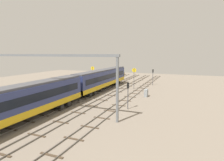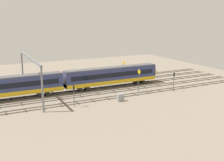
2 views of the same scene
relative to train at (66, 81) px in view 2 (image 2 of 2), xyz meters
name	(u,v)px [view 2 (image 2 of 2)]	position (x,y,z in m)	size (l,w,h in m)	color
ground_plane	(99,88)	(8.23, 0.00, -2.66)	(91.11, 91.11, 0.00)	gray
track_near_foreground	(115,97)	(8.23, -8.50, -2.59)	(75.11, 2.40, 0.16)	#59544C
track_second_near	(106,92)	(8.23, -4.25, -2.59)	(75.11, 2.40, 0.16)	#59544C
track_with_train	(99,88)	(8.23, 0.00, -2.60)	(75.11, 2.40, 0.16)	#59544C
track_second_far	(92,84)	(8.23, 4.25, -2.59)	(75.11, 2.40, 0.16)	#59544C
track_far_background	(86,81)	(8.23, 8.50, -2.60)	(75.11, 2.40, 0.16)	#59544C
train	(66,81)	(0.00, 0.00, 0.00)	(50.40, 3.24, 4.80)	navy
overhead_gantry	(30,66)	(-7.68, -0.07, 4.12)	(0.40, 22.43, 8.74)	slate
speed_sign_near_foreground	(124,67)	(18.78, 6.59, 0.79)	(0.14, 1.09, 5.10)	#4C4C51
speed_sign_mid_trackside	(139,77)	(15.33, -6.86, 0.85)	(0.14, 1.05, 5.25)	#4C4C51
signal_light_trackside_approach	(74,93)	(-1.65, -10.54, 0.16)	(0.31, 0.32, 4.28)	#4C4C51
signal_light_trackside_departure	(174,79)	(22.77, -10.23, 0.28)	(0.31, 0.32, 4.48)	#4C4C51
relay_cabinet	(121,98)	(8.09, -11.45, -1.88)	(1.36, 0.61, 1.55)	gray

